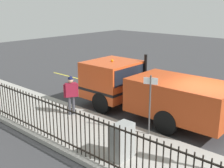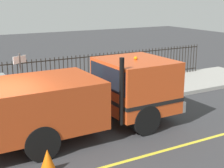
% 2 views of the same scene
% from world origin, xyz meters
% --- Properties ---
extents(work_truck, '(2.49, 6.93, 2.49)m').
position_xyz_m(work_truck, '(0.16, -2.76, 1.25)').
color(work_truck, '#D84C1E').
rests_on(work_truck, ground).
extents(worker_standing, '(0.55, 0.43, 1.70)m').
position_xyz_m(worker_standing, '(2.52, -4.85, 1.20)').
color(worker_standing, maroon).
rests_on(worker_standing, sidewalk_slab).
extents(utility_cabinet, '(0.75, 0.47, 1.13)m').
position_xyz_m(utility_cabinet, '(3.89, -0.90, 0.73)').
color(utility_cabinet, gray).
rests_on(utility_cabinet, sidewalk_slab).
extents(traffic_cone, '(0.42, 0.42, 0.61)m').
position_xyz_m(traffic_cone, '(-1.63, -0.90, 0.30)').
color(traffic_cone, orange).
rests_on(traffic_cone, ground).
extents(street_sign, '(0.23, 0.47, 2.22)m').
position_xyz_m(street_sign, '(1.91, -1.25, 1.55)').
color(street_sign, '#4C4C4C').
rests_on(street_sign, sidewalk_slab).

